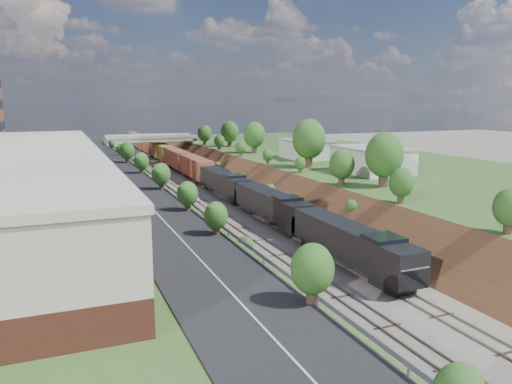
% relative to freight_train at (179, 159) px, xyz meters
% --- Properties ---
extents(platform_right, '(44.00, 180.00, 5.00)m').
position_rel_freight_train_xyz_m(platform_right, '(30.40, -41.26, -0.25)').
color(platform_right, '#345D26').
rests_on(platform_right, ground).
extents(embankment_left, '(10.00, 180.00, 10.00)m').
position_rel_freight_train_xyz_m(embankment_left, '(-13.60, -41.26, -2.75)').
color(embankment_left, brown).
rests_on(embankment_left, ground).
extents(embankment_right, '(10.00, 180.00, 10.00)m').
position_rel_freight_train_xyz_m(embankment_right, '(8.40, -41.26, -2.75)').
color(embankment_right, brown).
rests_on(embankment_right, ground).
extents(rail_left_track, '(1.58, 180.00, 0.18)m').
position_rel_freight_train_xyz_m(rail_left_track, '(-5.20, -41.26, -2.66)').
color(rail_left_track, gray).
rests_on(rail_left_track, ground).
extents(rail_right_track, '(1.58, 180.00, 0.18)m').
position_rel_freight_train_xyz_m(rail_right_track, '(0.00, -41.26, -2.66)').
color(rail_right_track, gray).
rests_on(rail_right_track, ground).
extents(road, '(8.00, 180.00, 0.10)m').
position_rel_freight_train_xyz_m(road, '(-18.10, -41.26, 2.30)').
color(road, black).
rests_on(road, platform_left).
extents(guardrail, '(0.10, 171.00, 0.70)m').
position_rel_freight_train_xyz_m(guardrail, '(-14.00, -41.46, 2.80)').
color(guardrail, '#99999E').
rests_on(guardrail, platform_left).
extents(commercial_building, '(14.30, 62.30, 7.00)m').
position_rel_freight_train_xyz_m(commercial_building, '(-30.60, -63.26, 5.76)').
color(commercial_building, brown).
rests_on(commercial_building, platform_left).
extents(overpass, '(24.50, 8.30, 7.40)m').
position_rel_freight_train_xyz_m(overpass, '(-2.60, 20.74, 2.17)').
color(overpass, gray).
rests_on(overpass, ground).
extents(white_building_near, '(9.00, 12.00, 4.00)m').
position_rel_freight_train_xyz_m(white_building_near, '(20.90, -49.26, 4.25)').
color(white_building_near, silver).
rests_on(white_building_near, platform_right).
extents(white_building_far, '(8.00, 10.00, 3.60)m').
position_rel_freight_train_xyz_m(white_building_far, '(20.40, -27.26, 4.05)').
color(white_building_far, silver).
rests_on(white_building_far, platform_right).
extents(tree_right_large, '(5.25, 5.25, 7.61)m').
position_rel_freight_train_xyz_m(tree_right_large, '(14.40, -61.26, 6.64)').
color(tree_right_large, '#473323').
rests_on(tree_right_large, platform_right).
extents(tree_left_crest, '(2.45, 2.45, 3.55)m').
position_rel_freight_train_xyz_m(tree_left_crest, '(-14.40, -81.26, 4.29)').
color(tree_left_crest, '#473323').
rests_on(tree_left_crest, platform_left).
extents(freight_train, '(3.27, 165.97, 4.82)m').
position_rel_freight_train_xyz_m(freight_train, '(0.00, 0.00, 0.00)').
color(freight_train, black).
rests_on(freight_train, ground).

